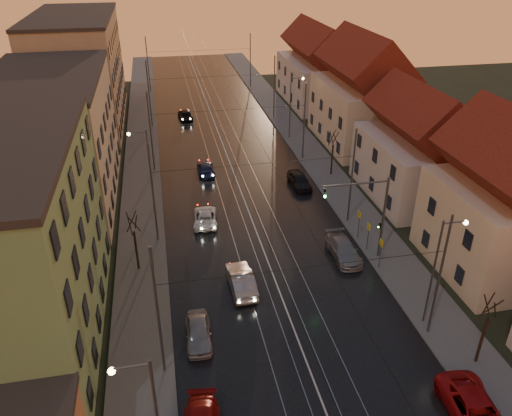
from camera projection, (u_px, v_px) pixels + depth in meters
road at (229, 161)px, 58.24m from camera, size 16.00×120.00×0.04m
sidewalk_left at (142, 168)px, 56.49m from camera, size 4.00×120.00×0.15m
sidewalk_right at (311, 154)px, 59.93m from camera, size 4.00×120.00×0.15m
tram_rail_0 at (210, 162)px, 57.84m from camera, size 0.06×120.00×0.03m
tram_rail_1 at (223, 161)px, 58.09m from camera, size 0.06×120.00×0.03m
tram_rail_2 at (236, 160)px, 58.35m from camera, size 0.06×120.00×0.03m
tram_rail_3 at (248, 159)px, 58.60m from camera, size 0.06×120.00×0.03m
apartment_left_1 at (1, 253)px, 29.74m from camera, size 10.00×18.00×13.00m
apartment_left_2 at (54, 142)px, 47.20m from camera, size 10.00×20.00×12.00m
apartment_left_3 at (80, 72)px, 67.39m from camera, size 10.00×24.00×14.00m
house_right_1 at (504, 207)px, 37.03m from camera, size 8.67×10.20×10.80m
house_right_2 at (419, 152)px, 48.61m from camera, size 9.18×12.24×9.20m
house_right_3 at (362, 97)px, 60.97m from camera, size 9.18×14.28×11.50m
house_right_4 at (317, 70)px, 76.84m from camera, size 9.18×16.32×10.00m
catenary_pole_l_1 at (158, 314)px, 27.92m from camera, size 0.16×0.16×9.00m
catenary_pole_r_1 at (439, 278)px, 30.88m from camera, size 0.16×0.16×9.00m
catenary_pole_l_2 at (153, 195)px, 40.84m from camera, size 0.16×0.16×9.00m
catenary_pole_r_2 at (352, 177)px, 43.79m from camera, size 0.16×0.16×9.00m
catenary_pole_l_3 at (151, 133)px, 53.75m from camera, size 0.16×0.16×9.00m
catenary_pole_r_3 at (304, 122)px, 56.71m from camera, size 0.16×0.16×9.00m
catenary_pole_l_4 at (149, 95)px, 66.67m from camera, size 0.16×0.16×9.00m
catenary_pole_r_4 at (274, 88)px, 69.63m from camera, size 0.16×0.16×9.00m
catenary_pole_l_5 at (148, 65)px, 82.17m from camera, size 0.16×0.16×9.00m
catenary_pole_r_5 at (250, 60)px, 85.13m from camera, size 0.16×0.16×9.00m
street_lamp_0 at (149, 414)px, 21.62m from camera, size 1.75×0.32×8.00m
street_lamp_1 at (439, 263)px, 31.64m from camera, size 1.75×0.32×8.00m
street_lamp_2 at (146, 162)px, 45.73m from camera, size 1.75×0.32×8.00m
street_lamp_3 at (293, 101)px, 62.64m from camera, size 1.75×0.32×8.00m
traffic_light_mast at (373, 209)px, 38.47m from camera, size 5.30×0.32×7.20m
bare_tree_0 at (135, 243)px, 38.08m from camera, size 1.09×1.09×5.11m
bare_tree_1 at (484, 332)px, 29.53m from camera, size 1.09×1.09×5.11m
bare_tree_2 at (332, 154)px, 53.68m from camera, size 1.09×1.09×5.11m
driving_car_1 at (241, 280)px, 36.78m from camera, size 1.81×4.80×1.57m
driving_car_2 at (205, 217)px, 45.47m from camera, size 2.49×4.62×1.23m
driving_car_3 at (206, 168)px, 54.96m from camera, size 1.77×4.29×1.24m
driving_car_4 at (185, 114)px, 71.39m from camera, size 2.15×4.44×1.46m
parked_left_3 at (198, 332)px, 32.08m from camera, size 1.78×4.08×1.37m
parked_right_0 at (476, 413)px, 26.56m from camera, size 3.03×5.72×1.53m
parked_right_1 at (344, 250)px, 40.52m from camera, size 1.97×4.83×1.40m
parked_right_2 at (299, 180)px, 51.97m from camera, size 1.92×4.44×1.49m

